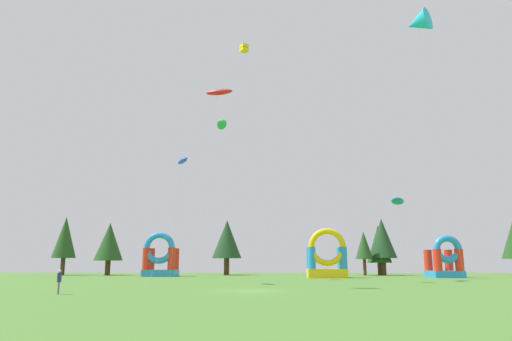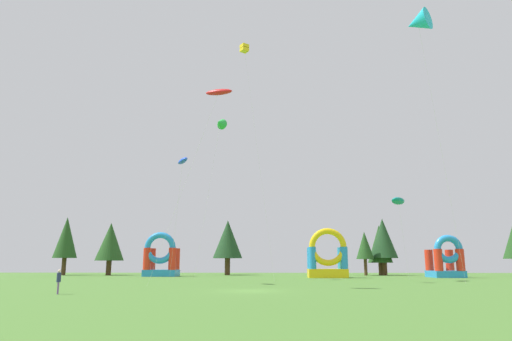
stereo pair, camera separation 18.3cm
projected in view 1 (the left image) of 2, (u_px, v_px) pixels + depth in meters
name	position (u px, v px, depth m)	size (l,w,h in m)	color
ground_plane	(252.00, 291.00, 33.75)	(120.00, 120.00, 0.00)	#47752D
kite_yellow_box	(244.00, 49.00, 54.82)	(4.00, 2.94, 27.63)	yellow
kite_cyan_delta	(418.00, 23.00, 43.01)	(6.16, 7.23, 25.30)	#19B7CC
kite_blue_parafoil	(183.00, 161.00, 47.73)	(2.94, 5.90, 12.88)	blue
kite_red_parafoil	(219.00, 92.00, 41.82)	(7.99, 3.81, 17.78)	red
kite_teal_parafoil	(398.00, 201.00, 54.22)	(2.90, 4.33, 9.71)	#0C7F7A
kite_green_delta	(220.00, 123.00, 60.73)	(3.99, 1.91, 20.91)	green
person_left_edge	(59.00, 279.00, 30.50)	(0.36, 0.36, 1.61)	#724C8C
inflatable_blue_arch	(327.00, 260.00, 62.92)	(5.29, 3.64, 6.68)	yellow
inflatable_orange_dome	(160.00, 260.00, 68.88)	(4.89, 3.96, 6.52)	#268CD8
inflatable_red_slide	(445.00, 262.00, 64.06)	(4.09, 4.96, 5.80)	#268CD8
tree_row_0	(65.00, 238.00, 76.49)	(3.86, 3.86, 9.57)	#4C331E
tree_row_1	(109.00, 242.00, 76.13)	(4.66, 4.66, 8.56)	#4C331E
tree_row_2	(227.00, 239.00, 77.30)	(4.94, 4.94, 9.07)	#4C331E
tree_row_3	(364.00, 246.00, 74.58)	(2.82, 2.82, 7.01)	#4C331E
tree_row_4	(379.00, 244.00, 76.60)	(4.03, 4.03, 8.20)	#4C331E
tree_row_5	(382.00, 239.00, 76.26)	(4.56, 4.56, 9.26)	#4C331E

